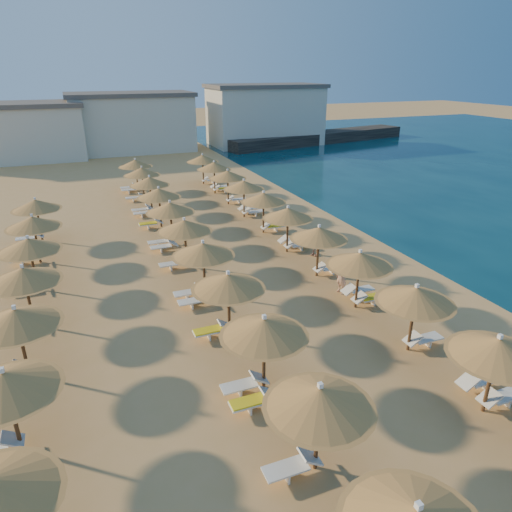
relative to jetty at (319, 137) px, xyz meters
name	(u,v)px	position (x,y,z in m)	size (l,w,h in m)	color
ground	(276,317)	(-26.38, -43.69, -0.75)	(220.00, 220.00, 0.00)	tan
jetty	(319,137)	(0.00, 0.00, 0.00)	(30.00, 4.00, 1.50)	black
hotel_blocks	(154,122)	(-23.37, 2.02, 2.95)	(47.33, 10.08, 8.10)	beige
parasol_row_east	(302,223)	(-22.60, -38.65, 1.60)	(2.99, 43.48, 2.85)	brown
parasol_row_west	(193,238)	(-28.70, -38.65, 1.60)	(2.99, 43.48, 2.85)	brown
parasol_row_inland	(24,276)	(-36.26, -40.49, 1.60)	(2.99, 25.08, 2.85)	brown
loungers	(220,274)	(-27.53, -39.16, -0.41)	(16.69, 41.05, 0.66)	white
beachgoer_a	(342,276)	(-22.46, -42.66, 0.13)	(0.64, 0.42, 1.77)	tan
beachgoer_c	(315,242)	(-21.33, -37.93, 0.09)	(0.99, 0.41, 1.68)	tan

